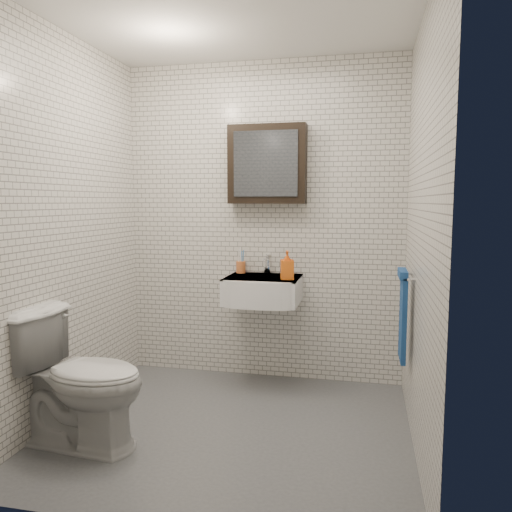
# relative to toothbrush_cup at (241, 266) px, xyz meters

# --- Properties ---
(ground) EXTENTS (2.20, 2.00, 0.01)m
(ground) POSITION_rel_toothbrush_cup_xyz_m (0.16, -0.94, -0.90)
(ground) COLOR #4D4F54
(ground) RESTS_ON ground
(room_shell) EXTENTS (2.22, 2.02, 2.51)m
(room_shell) POSITION_rel_toothbrush_cup_xyz_m (0.16, -0.94, 0.56)
(room_shell) COLOR silver
(room_shell) RESTS_ON ground
(washbasin) EXTENTS (0.55, 0.50, 0.20)m
(washbasin) POSITION_rel_toothbrush_cup_xyz_m (0.21, -0.21, -0.15)
(washbasin) COLOR white
(washbasin) RESTS_ON room_shell
(faucet) EXTENTS (0.06, 0.20, 0.15)m
(faucet) POSITION_rel_toothbrush_cup_xyz_m (0.21, -0.01, 0.02)
(faucet) COLOR silver
(faucet) RESTS_ON washbasin
(mirror_cabinet) EXTENTS (0.60, 0.15, 0.60)m
(mirror_cabinet) POSITION_rel_toothbrush_cup_xyz_m (0.21, -0.01, 0.80)
(mirror_cabinet) COLOR black
(mirror_cabinet) RESTS_ON room_shell
(towel_rail) EXTENTS (0.09, 0.30, 0.58)m
(towel_rail) POSITION_rel_toothbrush_cup_xyz_m (1.21, -0.59, -0.18)
(towel_rail) COLOR silver
(towel_rail) RESTS_ON room_shell
(toothbrush_cup) EXTENTS (0.08, 0.08, 0.20)m
(toothbrush_cup) POSITION_rel_toothbrush_cup_xyz_m (0.00, 0.00, 0.00)
(toothbrush_cup) COLOR #C76631
(toothbrush_cup) RESTS_ON washbasin
(soap_bottle) EXTENTS (0.11, 0.12, 0.21)m
(soap_bottle) POSITION_rel_toothbrush_cup_xyz_m (0.41, -0.24, 0.05)
(soap_bottle) COLOR #EE5419
(soap_bottle) RESTS_ON washbasin
(toilet) EXTENTS (0.83, 0.52, 0.81)m
(toilet) POSITION_rel_toothbrush_cup_xyz_m (-0.64, -1.32, -0.50)
(toilet) COLOR silver
(toilet) RESTS_ON ground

